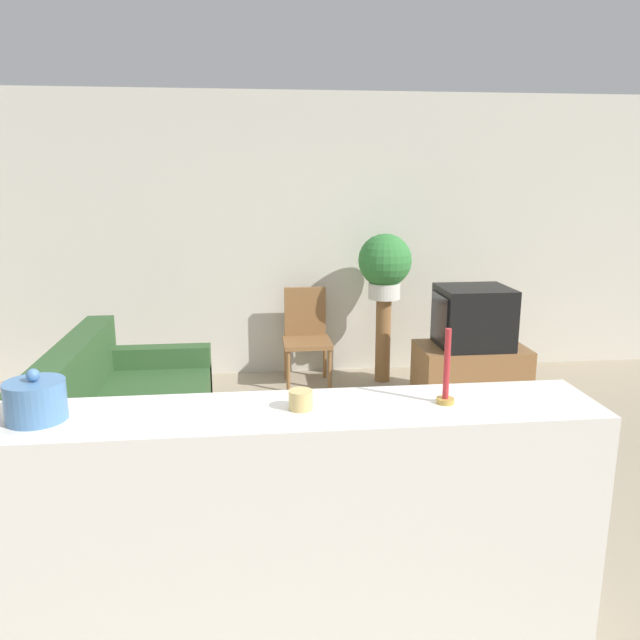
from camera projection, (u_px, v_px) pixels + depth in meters
ground_plane at (271, 590)px, 2.99m from camera, size 14.00×14.00×0.00m
wall_back at (256, 238)px, 6.00m from camera, size 9.00×0.06×2.70m
couch at (125, 429)px, 4.13m from camera, size 0.94×1.86×0.87m
tv_stand at (470, 376)px, 5.34m from camera, size 0.90×0.57×0.53m
television at (473, 317)px, 5.22m from camera, size 0.59×0.53×0.51m
wooden_chair at (306, 332)px, 5.88m from camera, size 0.44×0.44×0.90m
plant_stand at (383, 340)px, 5.94m from camera, size 0.14×0.14×0.81m
potted_plant at (385, 263)px, 5.77m from camera, size 0.50×0.50×0.61m
foreground_counter at (272, 537)px, 2.48m from camera, size 2.56×0.44×1.08m
decorative_bowl at (36, 400)px, 2.25m from camera, size 0.21×0.21×0.19m
candle_jar at (301, 400)px, 2.36m from camera, size 0.09×0.09×0.07m
candlestick at (446, 378)px, 2.41m from camera, size 0.07×0.07×0.30m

